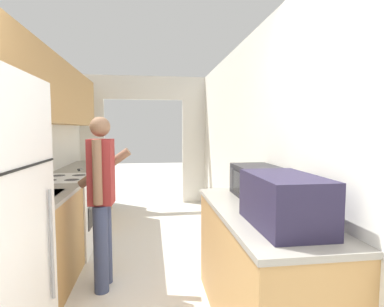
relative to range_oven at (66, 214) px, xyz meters
The scene contains 10 objects.
wall_left 1.18m from the range_oven, 125.34° to the right, with size 0.38×7.18×2.50m.
wall_right 2.41m from the range_oven, 20.30° to the right, with size 0.06×7.18×2.50m.
wall_far_with_doorway 2.60m from the range_oven, 68.13° to the left, with size 2.81×0.06×2.50m.
counter_left 0.23m from the range_oven, 92.08° to the left, with size 0.62×3.57×0.90m.
counter_right 2.47m from the range_oven, 43.14° to the right, with size 0.62×1.59×0.90m.
range_oven is the anchor object (origin of this frame).
person 1.15m from the range_oven, 58.03° to the right, with size 0.51×0.39×1.59m.
suitcase 2.80m from the range_oven, 48.86° to the right, with size 0.36×0.62×0.31m.
microwave 2.37m from the range_oven, 33.78° to the right, with size 0.34×0.50×0.27m.
knife 0.81m from the range_oven, 88.17° to the left, with size 0.11×0.32×0.02m.
Camera 1 is at (0.13, -1.13, 1.47)m, focal length 28.00 mm.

